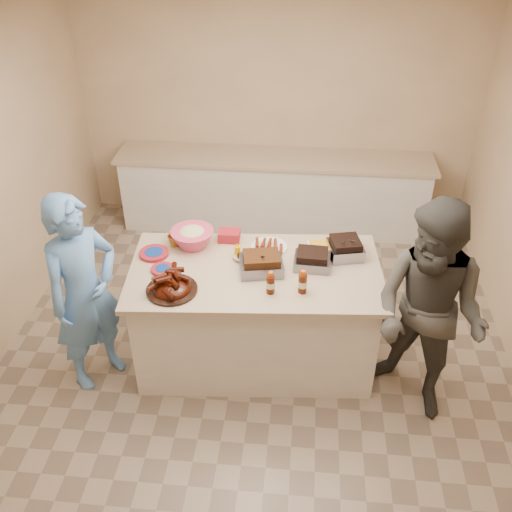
# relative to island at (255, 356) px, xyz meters

# --- Properties ---
(room) EXTENTS (4.50, 5.00, 2.70)m
(room) POSITION_rel_island_xyz_m (0.00, 0.06, 0.00)
(room) COLOR #D1B188
(room) RESTS_ON ground
(back_counter) EXTENTS (3.60, 0.64, 0.90)m
(back_counter) POSITION_rel_island_xyz_m (0.00, 2.26, 0.45)
(back_counter) COLOR silver
(back_counter) RESTS_ON ground
(island) EXTENTS (2.10, 1.21, 0.96)m
(island) POSITION_rel_island_xyz_m (0.00, 0.00, 0.00)
(island) COLOR silver
(island) RESTS_ON ground
(rib_platter) EXTENTS (0.40, 0.40, 0.16)m
(rib_platter) POSITION_rel_island_xyz_m (-0.61, -0.33, 0.96)
(rib_platter) COLOR #3B0E04
(rib_platter) RESTS_ON island
(pulled_pork_tray) EXTENTS (0.38, 0.31, 0.10)m
(pulled_pork_tray) POSITION_rel_island_xyz_m (0.05, -0.02, 0.96)
(pulled_pork_tray) COLOR #47230F
(pulled_pork_tray) RESTS_ON island
(brisket_tray) EXTENTS (0.30, 0.25, 0.09)m
(brisket_tray) POSITION_rel_island_xyz_m (0.45, 0.10, 0.96)
(brisket_tray) COLOR black
(brisket_tray) RESTS_ON island
(roasting_pan) EXTENTS (0.32, 0.32, 0.11)m
(roasting_pan) POSITION_rel_island_xyz_m (0.72, 0.27, 0.96)
(roasting_pan) COLOR gray
(roasting_pan) RESTS_ON island
(coleslaw_bowl) EXTENTS (0.39, 0.39, 0.25)m
(coleslaw_bowl) POSITION_rel_island_xyz_m (-0.56, 0.30, 0.96)
(coleslaw_bowl) COLOR #C93D5F
(coleslaw_bowl) RESTS_ON island
(sausage_plate) EXTENTS (0.31, 0.31, 0.05)m
(sausage_plate) POSITION_rel_island_xyz_m (0.09, 0.32, 0.96)
(sausage_plate) COLOR silver
(sausage_plate) RESTS_ON island
(mac_cheese_dish) EXTENTS (0.34, 0.29, 0.08)m
(mac_cheese_dish) POSITION_rel_island_xyz_m (0.57, 0.32, 0.96)
(mac_cheese_dish) COLOR gold
(mac_cheese_dish) RESTS_ON island
(bbq_bottle_a) EXTENTS (0.07, 0.07, 0.19)m
(bbq_bottle_a) POSITION_rel_island_xyz_m (0.14, -0.28, 0.96)
(bbq_bottle_a) COLOR #411505
(bbq_bottle_a) RESTS_ON island
(bbq_bottle_b) EXTENTS (0.07, 0.07, 0.20)m
(bbq_bottle_b) POSITION_rel_island_xyz_m (0.38, -0.25, 0.96)
(bbq_bottle_b) COLOR #411505
(bbq_bottle_b) RESTS_ON island
(mustard_bottle) EXTENTS (0.05, 0.05, 0.13)m
(mustard_bottle) POSITION_rel_island_xyz_m (-0.17, 0.18, 0.96)
(mustard_bottle) COLOR #F2B000
(mustard_bottle) RESTS_ON island
(sauce_bowl) EXTENTS (0.14, 0.05, 0.14)m
(sauce_bowl) POSITION_rel_island_xyz_m (-0.13, 0.13, 0.96)
(sauce_bowl) COLOR silver
(sauce_bowl) RESTS_ON island
(plate_stack_large) EXTENTS (0.26, 0.26, 0.03)m
(plate_stack_large) POSITION_rel_island_xyz_m (-0.86, 0.13, 0.96)
(plate_stack_large) COLOR maroon
(plate_stack_large) RESTS_ON island
(plate_stack_small) EXTENTS (0.20, 0.20, 0.03)m
(plate_stack_small) POSITION_rel_island_xyz_m (-0.74, -0.08, 0.96)
(plate_stack_small) COLOR maroon
(plate_stack_small) RESTS_ON island
(plastic_cup) EXTENTS (0.11, 0.11, 0.11)m
(plastic_cup) POSITION_rel_island_xyz_m (-0.72, 0.28, 0.96)
(plastic_cup) COLOR #A66C1E
(plastic_cup) RESTS_ON island
(basket_stack) EXTENTS (0.19, 0.14, 0.09)m
(basket_stack) POSITION_rel_island_xyz_m (-0.27, 0.41, 0.96)
(basket_stack) COLOR maroon
(basket_stack) RESTS_ON island
(guest_blue) EXTENTS (1.78, 1.53, 0.42)m
(guest_blue) POSITION_rel_island_xyz_m (-1.31, -0.32, 0.00)
(guest_blue) COLOR #5C94D7
(guest_blue) RESTS_ON ground
(guest_gray) EXTENTS (1.85, 1.99, 0.70)m
(guest_gray) POSITION_rel_island_xyz_m (1.31, -0.39, 0.00)
(guest_gray) COLOR #45433D
(guest_gray) RESTS_ON ground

